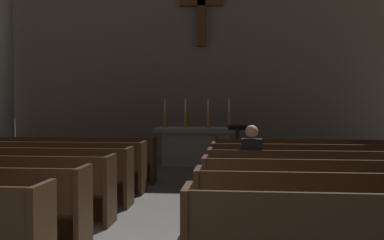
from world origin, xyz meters
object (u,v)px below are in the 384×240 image
object	(u,v)px
pew_right_row_2	(365,215)
column_left_third	(3,32)
pew_left_row_5	(49,166)
candlestick_inner_left	(185,118)
pew_right_row_4	(326,180)
candlestick_inner_right	(208,118)
altar	(197,145)
pew_right_row_3	(342,195)
pew_left_row_4	(22,175)
candlestick_outer_right	(229,118)
lectern	(237,150)
pew_left_row_6	(70,159)
pew_right_row_6	(305,162)
candlestick_outer_left	(165,118)
lone_worshipper	(251,165)
pew_right_row_5	(314,170)

from	to	relation	value
pew_right_row_2	column_left_third	distance (m)	11.23
pew_left_row_5	candlestick_inner_left	world-z (taller)	candlestick_inner_left
pew_right_row_4	candlestick_inner_left	distance (m)	5.69
candlestick_inner_right	altar	bearing A→B (deg)	180.00
pew_right_row_3	pew_left_row_5	bearing A→B (deg)	155.92
pew_left_row_4	pew_right_row_3	distance (m)	4.95
pew_left_row_4	pew_right_row_3	xyz separation A→B (m)	(4.83, -1.08, 0.00)
candlestick_inner_right	pew_left_row_5	bearing A→B (deg)	-125.13
altar	candlestick_inner_left	bearing A→B (deg)	180.00
pew_right_row_3	candlestick_outer_right	bearing A→B (deg)	104.58
candlestick_inner_right	candlestick_inner_left	bearing A→B (deg)	180.00
pew_right_row_3	lectern	size ratio (longest dim) A/B	3.12
pew_left_row_4	pew_left_row_6	xyz separation A→B (m)	(0.00, 2.16, 0.00)
pew_right_row_3	pew_right_row_6	distance (m)	3.24
candlestick_inner_right	column_left_third	bearing A→B (deg)	177.58
pew_left_row_5	candlestick_outer_left	distance (m)	4.24
pew_right_row_4	lone_worshipper	size ratio (longest dim) A/B	2.73
column_left_third	lone_worshipper	xyz separation A→B (m)	(6.76, -5.15, -2.94)
pew_right_row_6	lectern	size ratio (longest dim) A/B	3.12
candlestick_outer_left	altar	bearing A→B (deg)	0.00
altar	pew_left_row_5	bearing A→B (deg)	-122.04
pew_right_row_4	pew_right_row_6	xyz separation A→B (m)	(0.00, 2.16, 0.00)
pew_left_row_6	lone_worshipper	xyz separation A→B (m)	(3.71, -2.12, 0.22)
pew_left_row_4	altar	distance (m)	5.50
candlestick_inner_right	pew_right_row_2	bearing A→B (deg)	-73.40
altar	candlestick_inner_left	distance (m)	0.78
pew_left_row_4	pew_right_row_5	size ratio (longest dim) A/B	1.00
pew_right_row_5	candlestick_inner_right	world-z (taller)	candlestick_inner_right
pew_left_row_4	pew_left_row_6	bearing A→B (deg)	90.00
pew_right_row_2	pew_right_row_5	distance (m)	3.24
column_left_third	lone_worshipper	world-z (taller)	column_left_third
pew_right_row_3	pew_right_row_4	distance (m)	1.08
pew_left_row_6	pew_right_row_5	size ratio (longest dim) A/B	1.00
pew_right_row_2	column_left_third	size ratio (longest dim) A/B	0.48
pew_right_row_6	candlestick_outer_left	xyz separation A→B (m)	(-3.27, 2.78, 0.77)
pew_left_row_4	altar	size ratio (longest dim) A/B	1.64
pew_left_row_4	pew_right_row_2	size ratio (longest dim) A/B	1.00
pew_left_row_5	column_left_third	size ratio (longest dim) A/B	0.48
candlestick_outer_right	pew_right_row_4	bearing A→B (deg)	-72.41
candlestick_inner_right	pew_left_row_6	bearing A→B (deg)	-134.32
pew_left_row_4	pew_right_row_6	distance (m)	5.29
pew_left_row_4	column_left_third	xyz separation A→B (m)	(-3.05, 5.18, 3.16)
pew_left_row_6	pew_right_row_6	bearing A→B (deg)	0.00
pew_right_row_3	candlestick_outer_right	size ratio (longest dim) A/B	4.83
lectern	lone_worshipper	bearing A→B (deg)	-86.65
pew_right_row_2	pew_right_row_6	world-z (taller)	same
pew_left_row_6	pew_right_row_2	size ratio (longest dim) A/B	1.00
pew_right_row_2	candlestick_inner_right	bearing A→B (deg)	106.60
altar	candlestick_outer_left	world-z (taller)	candlestick_outer_left
pew_right_row_2	candlestick_inner_left	size ratio (longest dim) A/B	4.83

